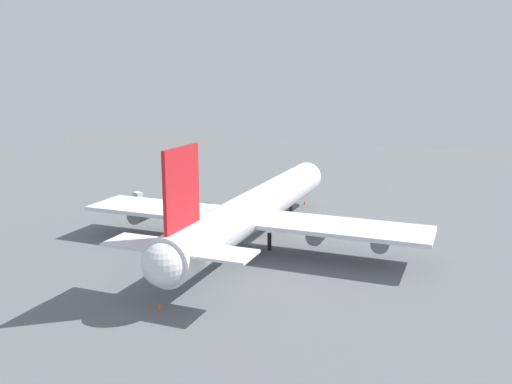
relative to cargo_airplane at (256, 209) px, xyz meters
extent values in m
plane|color=slate|center=(0.22, 0.00, -6.23)|extent=(272.92, 272.92, 0.00)
cylinder|color=silver|center=(0.22, 0.00, 0.12)|extent=(62.07, 6.73, 6.73)
sphere|color=silver|center=(31.25, 0.00, 0.12)|extent=(6.60, 6.60, 6.60)
sphere|color=silver|center=(-30.81, 0.00, 0.12)|extent=(5.72, 5.72, 5.72)
cube|color=red|center=(-25.85, 0.00, 8.87)|extent=(8.69, 0.50, 10.77)
cube|color=silver|center=(-27.09, -5.35, 1.13)|extent=(5.59, 10.10, 0.36)
cube|color=silver|center=(-27.09, 5.35, 1.13)|extent=(5.59, 10.10, 0.36)
cube|color=silver|center=(-2.88, -16.21, -0.89)|extent=(10.55, 28.38, 0.70)
cube|color=silver|center=(-2.88, 16.21, -0.89)|extent=(10.55, 28.38, 0.70)
cylinder|color=gray|center=(-1.88, -11.95, -2.66)|extent=(5.39, 2.83, 2.83)
cylinder|color=gray|center=(-1.88, -22.46, -2.66)|extent=(5.39, 2.83, 2.83)
cylinder|color=gray|center=(-1.88, 11.95, -2.66)|extent=(5.39, 2.83, 2.83)
cylinder|color=gray|center=(-1.88, 22.46, -2.66)|extent=(5.39, 2.83, 2.83)
cylinder|color=black|center=(20.08, 0.00, -4.74)|extent=(0.70, 0.70, 2.98)
cylinder|color=black|center=(-2.88, -3.70, -4.74)|extent=(0.70, 0.70, 2.98)
cylinder|color=black|center=(-2.88, 3.70, -4.74)|extent=(0.70, 0.70, 2.98)
cube|color=#333338|center=(14.79, 17.38, -4.89)|extent=(2.51, 2.44, 1.79)
cube|color=#2D5193|center=(15.72, 19.55, -5.28)|extent=(2.94, 3.43, 1.02)
cylinder|color=black|center=(13.81, 17.79, -5.79)|extent=(0.60, 0.92, 0.88)
cylinder|color=black|center=(15.76, 16.95, -5.79)|extent=(0.60, 0.92, 0.88)
cylinder|color=black|center=(14.96, 20.48, -5.79)|extent=(0.60, 0.92, 0.88)
cylinder|color=black|center=(16.92, 19.64, -5.79)|extent=(0.60, 0.92, 0.88)
cube|color=silver|center=(18.18, 36.66, -4.73)|extent=(2.17, 2.54, 1.97)
cube|color=#232328|center=(16.16, 37.46, -5.26)|extent=(3.45, 3.05, 0.92)
cylinder|color=black|center=(17.67, 35.61, -5.72)|extent=(1.05, 0.64, 1.02)
cylinder|color=black|center=(18.53, 37.77, -5.72)|extent=(1.05, 0.64, 1.02)
cylinder|color=black|center=(15.17, 36.60, -5.72)|extent=(1.05, 0.64, 1.02)
cylinder|color=black|center=(16.03, 38.77, -5.72)|extent=(1.05, 0.64, 1.02)
cone|color=orange|center=(30.92, 0.20, -5.86)|extent=(0.51, 0.51, 0.73)
cone|color=orange|center=(-30.48, 1.15, -5.82)|extent=(0.57, 0.57, 0.81)
camera|label=1|loc=(-87.00, -34.72, 23.73)|focal=38.59mm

